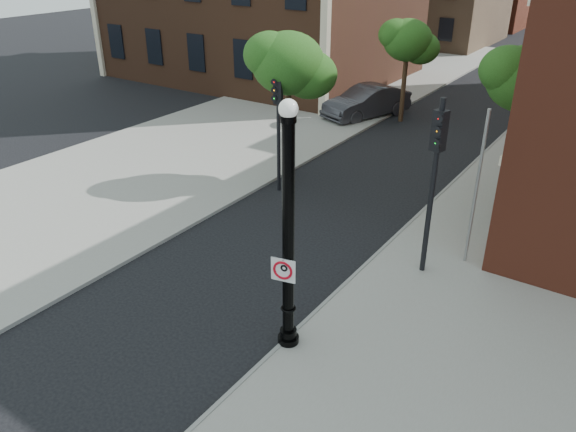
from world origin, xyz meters
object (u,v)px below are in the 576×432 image
Objects in this scene: lamppost at (288,245)px; no_parking_sign at (283,270)px; traffic_signal_left at (278,111)px; traffic_signal_right at (435,161)px; parked_car at (367,102)px.

no_parking_sign is (-0.03, -0.15, -0.58)m from lamppost.
traffic_signal_left is at bearing 112.81° from no_parking_sign.
traffic_signal_right is (1.41, 4.87, 0.72)m from lamppost.
traffic_signal_left is 7.38m from traffic_signal_right.
lamppost is at bearing 64.59° from no_parking_sign.
no_parking_sign reaches higher than parked_car.
parked_car is at bearing 136.84° from traffic_signal_right.
traffic_signal_left is 0.90× the size of traffic_signal_right.
parked_car is 1.09× the size of traffic_signal_left.
traffic_signal_right is (8.61, -13.25, 2.67)m from parked_car.
traffic_signal_left reaches higher than parked_car.
no_parking_sign is 19.67m from parked_car.
parked_car is (-7.17, 18.26, -1.36)m from no_parking_sign.
no_parking_sign is at bearing -71.94° from traffic_signal_left.
traffic_signal_left is (1.70, -10.68, 2.31)m from parked_car.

